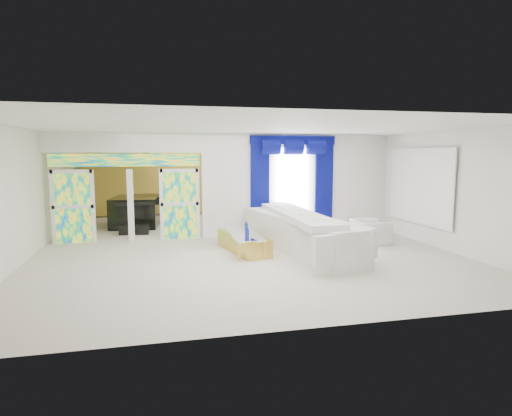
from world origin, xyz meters
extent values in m
plane|color=#B7AF9E|center=(0.00, 0.00, 0.00)|extent=(12.00, 12.00, 0.00)
cube|color=white|center=(2.15, 1.00, 1.50)|extent=(5.70, 0.18, 3.00)
cube|color=white|center=(-2.85, 1.00, 2.73)|extent=(4.30, 0.18, 0.55)
cube|color=#994C3F|center=(-4.28, 1.00, 1.00)|extent=(0.95, 0.04, 2.00)
cube|color=#994C3F|center=(-1.42, 1.00, 1.00)|extent=(0.95, 0.04, 2.00)
cube|color=#994C3F|center=(-2.85, 1.00, 2.25)|extent=(4.00, 0.05, 0.35)
cube|color=white|center=(1.90, 0.90, 1.45)|extent=(1.00, 0.02, 2.30)
cube|color=#030C49|center=(0.90, 0.87, 1.40)|extent=(0.55, 0.10, 2.80)
cube|color=#030C49|center=(2.90, 0.87, 1.40)|extent=(0.55, 0.10, 2.80)
cube|color=#030C49|center=(1.90, 0.87, 2.82)|extent=(2.60, 0.12, 0.25)
cube|color=white|center=(4.94, -1.00, 1.55)|extent=(0.04, 2.70, 1.90)
cube|color=#BF822E|center=(0.00, 5.90, 1.50)|extent=(9.70, 0.12, 2.90)
cube|color=silver|center=(1.36, -1.37, 0.43)|extent=(1.87, 4.64, 0.86)
cube|color=gold|center=(0.01, -1.07, 0.22)|extent=(1.04, 2.07, 0.44)
cube|color=white|center=(1.76, 0.73, 0.21)|extent=(1.28, 0.46, 0.42)
cylinder|color=white|center=(1.46, 0.73, 0.71)|extent=(0.36, 0.36, 0.58)
imported|color=silver|center=(3.57, -0.85, 0.31)|extent=(0.87, 0.99, 0.62)
cube|color=black|center=(-2.74, 3.57, 0.49)|extent=(1.69, 2.10, 0.98)
cube|color=black|center=(-2.74, 1.97, 0.15)|extent=(0.90, 0.44, 0.29)
cube|color=tan|center=(-4.47, 2.70, 0.38)|extent=(0.63, 0.60, 0.77)
sphere|color=gold|center=(-2.30, 3.40, 2.65)|extent=(0.60, 0.60, 0.60)
cylinder|color=navy|center=(0.00, -1.56, 0.54)|extent=(0.09, 0.09, 0.21)
cylinder|color=navy|center=(0.08, -1.10, 0.57)|extent=(0.08, 0.08, 0.27)
cylinder|color=white|center=(0.05, -1.41, 0.52)|extent=(0.10, 0.10, 0.15)
camera|label=1|loc=(-2.09, -11.45, 2.42)|focal=30.40mm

